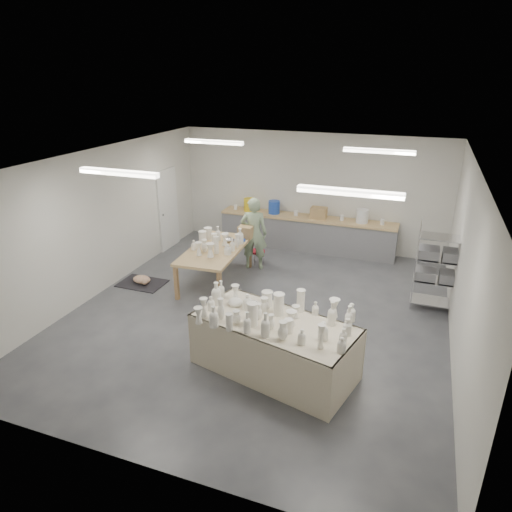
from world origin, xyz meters
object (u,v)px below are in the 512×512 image
at_px(drying_table, 274,344).
at_px(work_table, 219,246).
at_px(red_stool, 258,252).
at_px(potter, 254,233).

bearing_deg(drying_table, work_table, 142.55).
bearing_deg(red_stool, drying_table, -66.69).
relative_size(potter, red_stool, 3.87).
distance_m(drying_table, red_stool, 4.34).
bearing_deg(drying_table, red_stool, 127.55).
bearing_deg(potter, drying_table, 101.78).
height_order(work_table, potter, potter).
bearing_deg(work_table, red_stool, 65.31).
xyz_separation_m(work_table, potter, (0.47, 0.95, 0.04)).
height_order(work_table, red_stool, work_table).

